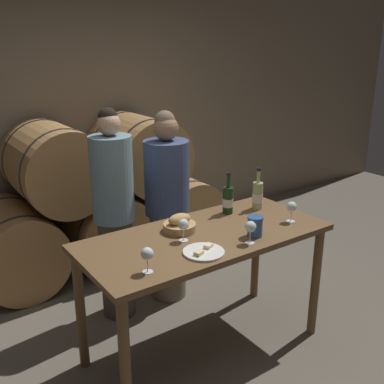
{
  "coord_description": "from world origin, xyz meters",
  "views": [
    {
      "loc": [
        -1.63,
        -2.17,
        2.08
      ],
      "look_at": [
        0.0,
        0.15,
        1.14
      ],
      "focal_mm": 42.0,
      "sensor_mm": 36.0,
      "label": 1
    }
  ],
  "objects_px": {
    "person_left": "(114,215)",
    "bread_basket": "(180,225)",
    "wine_glass_center": "(250,227)",
    "wine_glass_right": "(292,207)",
    "blue_crock": "(255,226)",
    "wine_bottle_red": "(228,200)",
    "cheese_plate": "(204,252)",
    "wine_bottle_white": "(258,195)",
    "wine_glass_far_left": "(147,254)",
    "tasting_table": "(205,250)",
    "person_right": "(167,208)",
    "wine_glass_left": "(183,225)"
  },
  "relations": [
    {
      "from": "wine_bottle_red",
      "to": "bread_basket",
      "type": "xyz_separation_m",
      "value": [
        -0.48,
        -0.08,
        -0.06
      ]
    },
    {
      "from": "wine_bottle_white",
      "to": "wine_glass_far_left",
      "type": "xyz_separation_m",
      "value": [
        -1.17,
        -0.39,
        0.0
      ]
    },
    {
      "from": "wine_bottle_white",
      "to": "bread_basket",
      "type": "relative_size",
      "value": 1.46
    },
    {
      "from": "wine_bottle_white",
      "to": "wine_glass_far_left",
      "type": "distance_m",
      "value": 1.24
    },
    {
      "from": "blue_crock",
      "to": "wine_glass_far_left",
      "type": "height_order",
      "value": "wine_glass_far_left"
    },
    {
      "from": "tasting_table",
      "to": "bread_basket",
      "type": "relative_size",
      "value": 7.61
    },
    {
      "from": "wine_glass_far_left",
      "to": "wine_glass_right",
      "type": "distance_m",
      "value": 1.19
    },
    {
      "from": "person_left",
      "to": "bread_basket",
      "type": "bearing_deg",
      "value": -73.31
    },
    {
      "from": "blue_crock",
      "to": "wine_glass_center",
      "type": "relative_size",
      "value": 0.91
    },
    {
      "from": "wine_bottle_white",
      "to": "wine_glass_center",
      "type": "relative_size",
      "value": 2.16
    },
    {
      "from": "bread_basket",
      "to": "wine_glass_far_left",
      "type": "relative_size",
      "value": 1.48
    },
    {
      "from": "person_left",
      "to": "blue_crock",
      "type": "bearing_deg",
      "value": -60.76
    },
    {
      "from": "person_left",
      "to": "wine_bottle_white",
      "type": "height_order",
      "value": "person_left"
    },
    {
      "from": "blue_crock",
      "to": "wine_glass_far_left",
      "type": "xyz_separation_m",
      "value": [
        -0.81,
        -0.02,
        0.03
      ]
    },
    {
      "from": "cheese_plate",
      "to": "wine_bottle_white",
      "type": "bearing_deg",
      "value": 25.85
    },
    {
      "from": "wine_bottle_red",
      "to": "tasting_table",
      "type": "bearing_deg",
      "value": -149.64
    },
    {
      "from": "wine_glass_center",
      "to": "wine_glass_right",
      "type": "bearing_deg",
      "value": 12.22
    },
    {
      "from": "person_right",
      "to": "wine_bottle_red",
      "type": "xyz_separation_m",
      "value": [
        0.19,
        -0.54,
        0.19
      ]
    },
    {
      "from": "person_right",
      "to": "wine_bottle_white",
      "type": "height_order",
      "value": "person_right"
    },
    {
      "from": "wine_glass_left",
      "to": "wine_bottle_white",
      "type": "bearing_deg",
      "value": 11.73
    },
    {
      "from": "wine_bottle_red",
      "to": "blue_crock",
      "type": "bearing_deg",
      "value": -105.81
    },
    {
      "from": "person_left",
      "to": "wine_glass_center",
      "type": "height_order",
      "value": "person_left"
    },
    {
      "from": "blue_crock",
      "to": "wine_glass_center",
      "type": "bearing_deg",
      "value": -147.22
    },
    {
      "from": "person_left",
      "to": "bread_basket",
      "type": "xyz_separation_m",
      "value": [
        0.19,
        -0.62,
        0.09
      ]
    },
    {
      "from": "blue_crock",
      "to": "wine_glass_far_left",
      "type": "bearing_deg",
      "value": -178.25
    },
    {
      "from": "wine_bottle_red",
      "to": "wine_glass_center",
      "type": "xyz_separation_m",
      "value": [
        -0.22,
        -0.49,
        0.0
      ]
    },
    {
      "from": "person_left",
      "to": "wine_glass_right",
      "type": "height_order",
      "value": "person_left"
    },
    {
      "from": "cheese_plate",
      "to": "wine_glass_left",
      "type": "height_order",
      "value": "wine_glass_left"
    },
    {
      "from": "person_right",
      "to": "wine_glass_far_left",
      "type": "distance_m",
      "value": 1.25
    },
    {
      "from": "blue_crock",
      "to": "wine_glass_far_left",
      "type": "relative_size",
      "value": 0.91
    },
    {
      "from": "wine_bottle_white",
      "to": "wine_glass_left",
      "type": "xyz_separation_m",
      "value": [
        -0.78,
        -0.16,
        0.0
      ]
    },
    {
      "from": "tasting_table",
      "to": "blue_crock",
      "type": "bearing_deg",
      "value": -40.55
    },
    {
      "from": "tasting_table",
      "to": "cheese_plate",
      "type": "height_order",
      "value": "cheese_plate"
    },
    {
      "from": "wine_bottle_red",
      "to": "cheese_plate",
      "type": "xyz_separation_m",
      "value": [
        -0.54,
        -0.44,
        -0.09
      ]
    },
    {
      "from": "person_left",
      "to": "wine_bottle_red",
      "type": "distance_m",
      "value": 0.87
    },
    {
      "from": "wine_glass_left",
      "to": "wine_glass_right",
      "type": "relative_size",
      "value": 1.0
    },
    {
      "from": "person_right",
      "to": "blue_crock",
      "type": "distance_m",
      "value": 0.98
    },
    {
      "from": "blue_crock",
      "to": "wine_glass_left",
      "type": "distance_m",
      "value": 0.47
    },
    {
      "from": "wine_bottle_white",
      "to": "wine_glass_right",
      "type": "bearing_deg",
      "value": -87.16
    },
    {
      "from": "person_right",
      "to": "wine_glass_center",
      "type": "height_order",
      "value": "person_right"
    },
    {
      "from": "cheese_plate",
      "to": "wine_glass_center",
      "type": "height_order",
      "value": "wine_glass_center"
    },
    {
      "from": "blue_crock",
      "to": "wine_bottle_white",
      "type": "bearing_deg",
      "value": 45.51
    },
    {
      "from": "cheese_plate",
      "to": "tasting_table",
      "type": "bearing_deg",
      "value": 51.5
    },
    {
      "from": "person_right",
      "to": "wine_glass_left",
      "type": "height_order",
      "value": "person_right"
    },
    {
      "from": "wine_bottle_red",
      "to": "bread_basket",
      "type": "relative_size",
      "value": 1.42
    },
    {
      "from": "wine_bottle_red",
      "to": "wine_glass_center",
      "type": "distance_m",
      "value": 0.54
    },
    {
      "from": "blue_crock",
      "to": "wine_glass_right",
      "type": "xyz_separation_m",
      "value": [
        0.38,
        0.04,
        0.03
      ]
    },
    {
      "from": "wine_bottle_white",
      "to": "person_left",
      "type": "bearing_deg",
      "value": 146.41
    },
    {
      "from": "tasting_table",
      "to": "cheese_plate",
      "type": "bearing_deg",
      "value": -128.5
    },
    {
      "from": "wine_glass_far_left",
      "to": "wine_glass_center",
      "type": "relative_size",
      "value": 1.0
    }
  ]
}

